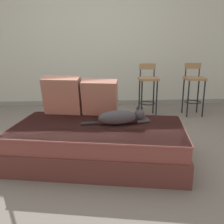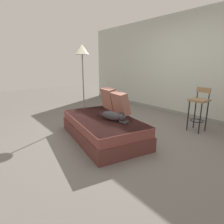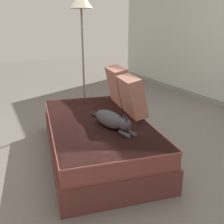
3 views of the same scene
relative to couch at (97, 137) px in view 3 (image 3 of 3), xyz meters
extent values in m
plane|color=#66605B|center=(0.00, 0.40, -0.20)|extent=(16.00, 16.00, 0.00)
cube|color=brown|center=(0.00, 0.00, -0.09)|extent=(1.95, 1.28, 0.24)
cube|color=brown|center=(0.00, 0.00, 0.11)|extent=(1.90, 1.23, 0.17)
cube|color=brown|center=(0.00, 0.00, 0.19)|extent=(1.92, 1.24, 0.02)
cube|color=#936051|center=(-0.43, 0.47, 0.43)|extent=(0.48, 0.31, 0.46)
cube|color=#936051|center=(0.02, 0.40, 0.41)|extent=(0.45, 0.30, 0.44)
ellipsoid|color=#333338|center=(0.21, 0.05, 0.27)|extent=(0.44, 0.24, 0.15)
sphere|color=#333338|center=(0.45, 0.09, 0.29)|extent=(0.11, 0.11, 0.11)
cone|color=black|center=(0.42, 0.09, 0.37)|extent=(0.03, 0.03, 0.04)
cone|color=black|center=(0.47, 0.09, 0.37)|extent=(0.03, 0.03, 0.04)
cylinder|color=#333338|center=(0.49, 0.06, 0.22)|extent=(0.14, 0.06, 0.04)
cylinder|color=#333338|center=(0.48, 0.12, 0.22)|extent=(0.14, 0.06, 0.04)
cylinder|color=black|center=(-0.09, 0.03, 0.22)|extent=(0.18, 0.06, 0.03)
cylinder|color=slate|center=(-1.22, 0.30, -0.19)|extent=(0.28, 0.28, 0.02)
cylinder|color=slate|center=(-1.22, 0.30, 0.57)|extent=(0.03, 0.03, 1.55)
cone|color=beige|center=(-1.22, 0.30, 1.45)|extent=(0.32, 0.32, 0.22)
camera|label=1|loc=(0.01, -2.62, 1.06)|focal=42.00mm
camera|label=2|loc=(2.69, -1.85, 1.15)|focal=30.00mm
camera|label=3|loc=(2.37, -0.98, 1.16)|focal=42.00mm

